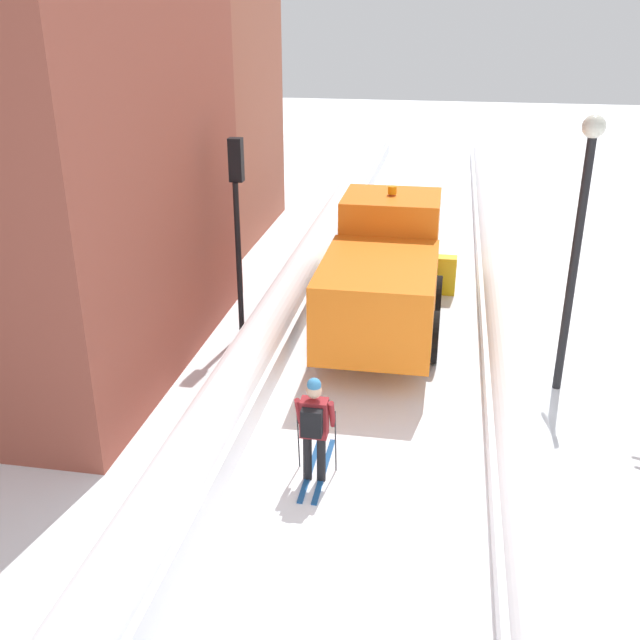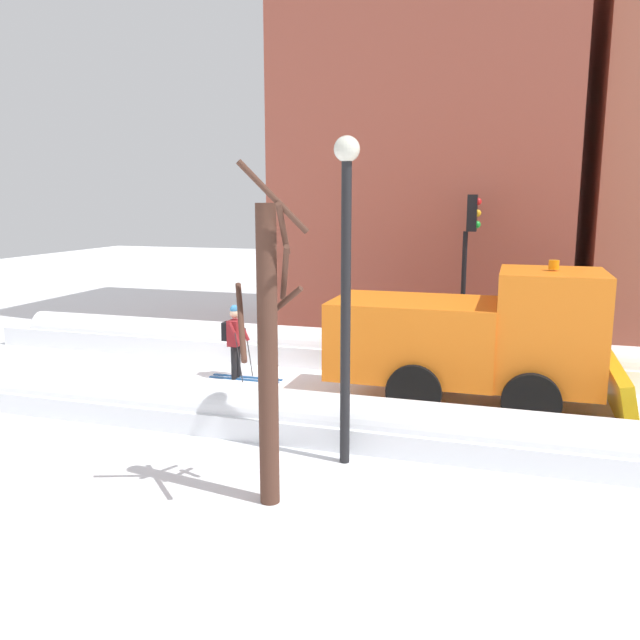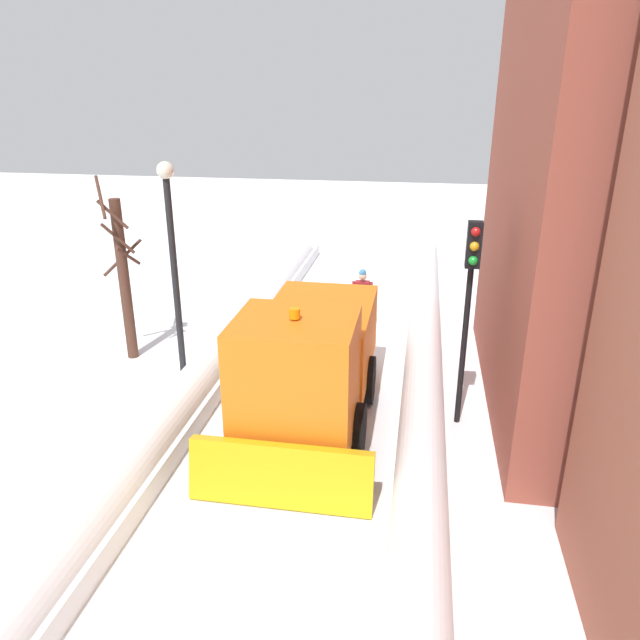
{
  "view_description": "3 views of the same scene",
  "coord_description": "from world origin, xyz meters",
  "px_view_note": "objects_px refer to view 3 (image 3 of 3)",
  "views": [
    {
      "loc": [
        1.08,
        -9.39,
        6.95
      ],
      "look_at": [
        -1.06,
        2.67,
        1.65
      ],
      "focal_mm": 41.27,
      "sensor_mm": 36.0,
      "label": 1
    },
    {
      "loc": [
        13.08,
        6.5,
        4.25
      ],
      "look_at": [
        0.46,
        2.63,
        1.78
      ],
      "focal_mm": 35.91,
      "sensor_mm": 36.0,
      "label": 2
    },
    {
      "loc": [
        -2.32,
        16.93,
        6.74
      ],
      "look_at": [
        -0.04,
        3.68,
        1.53
      ],
      "focal_mm": 33.69,
      "sensor_mm": 36.0,
      "label": 3
    }
  ],
  "objects_px": {
    "plow_truck": "(310,360)",
    "bare_tree_near": "(124,277)",
    "street_lamp": "(172,245)",
    "traffic_light_pole": "(470,287)",
    "skier": "(362,295)"
  },
  "relations": [
    {
      "from": "traffic_light_pole",
      "to": "skier",
      "type": "bearing_deg",
      "value": -63.41
    },
    {
      "from": "plow_truck",
      "to": "skier",
      "type": "relative_size",
      "value": 3.31
    },
    {
      "from": "plow_truck",
      "to": "skier",
      "type": "xyz_separation_m",
      "value": [
        -0.51,
        -5.7,
        -0.48
      ]
    },
    {
      "from": "bare_tree_near",
      "to": "plow_truck",
      "type": "bearing_deg",
      "value": 154.57
    },
    {
      "from": "plow_truck",
      "to": "traffic_light_pole",
      "type": "xyz_separation_m",
      "value": [
        -3.13,
        -0.47,
        1.61
      ]
    },
    {
      "from": "bare_tree_near",
      "to": "skier",
      "type": "bearing_deg",
      "value": -151.37
    },
    {
      "from": "skier",
      "to": "traffic_light_pole",
      "type": "height_order",
      "value": "traffic_light_pole"
    },
    {
      "from": "plow_truck",
      "to": "street_lamp",
      "type": "xyz_separation_m",
      "value": [
        3.62,
        -1.87,
        1.83
      ]
    },
    {
      "from": "plow_truck",
      "to": "bare_tree_near",
      "type": "relative_size",
      "value": 1.25
    },
    {
      "from": "skier",
      "to": "bare_tree_near",
      "type": "distance_m",
      "value": 6.75
    },
    {
      "from": "traffic_light_pole",
      "to": "bare_tree_near",
      "type": "xyz_separation_m",
      "value": [
        8.44,
        -2.06,
        -0.85
      ]
    },
    {
      "from": "skier",
      "to": "traffic_light_pole",
      "type": "bearing_deg",
      "value": 116.59
    },
    {
      "from": "plow_truck",
      "to": "skier",
      "type": "bearing_deg",
      "value": -95.11
    },
    {
      "from": "traffic_light_pole",
      "to": "bare_tree_near",
      "type": "distance_m",
      "value": 8.73
    },
    {
      "from": "plow_truck",
      "to": "bare_tree_near",
      "type": "height_order",
      "value": "bare_tree_near"
    }
  ]
}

